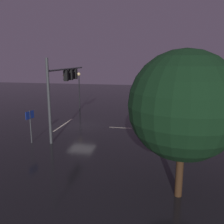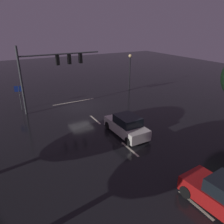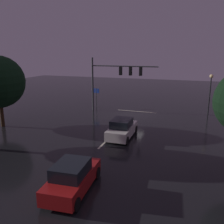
{
  "view_description": "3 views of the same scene",
  "coord_description": "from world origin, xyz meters",
  "views": [
    {
      "loc": [
        22.67,
        7.67,
        6.61
      ],
      "look_at": [
        -0.23,
        3.13,
        1.49
      ],
      "focal_mm": 39.01,
      "sensor_mm": 36.0,
      "label": 1
    },
    {
      "loc": [
        7.74,
        21.23,
        8.48
      ],
      "look_at": [
        -0.93,
        5.63,
        1.2
      ],
      "focal_mm": 34.59,
      "sensor_mm": 36.0,
      "label": 2
    },
    {
      "loc": [
        -6.76,
        27.37,
        7.36
      ],
      "look_at": [
        0.97,
        4.96,
        1.45
      ],
      "focal_mm": 38.76,
      "sensor_mm": 36.0,
      "label": 3
    }
  ],
  "objects": [
    {
      "name": "street_lamp_left_kerb",
      "position": [
        -8.49,
        -3.01,
        3.4
      ],
      "size": [
        0.44,
        0.44,
        4.84
      ],
      "color": "black",
      "rests_on": "ground_plane"
    },
    {
      "name": "stop_bar",
      "position": [
        0.0,
        -1.89,
        0.0
      ],
      "size": [
        5.0,
        0.16,
        0.01
      ],
      "primitive_type": "cube",
      "color": "beige",
      "rests_on": "ground_plane"
    },
    {
      "name": "lane_dash_far",
      "position": [
        0.0,
        4.0,
        0.0
      ],
      "size": [
        0.16,
        2.2,
        0.01
      ],
      "primitive_type": "cube",
      "rotation": [
        0.0,
        0.0,
        1.57
      ],
      "color": "beige",
      "rests_on": "ground_plane"
    },
    {
      "name": "lane_dash_mid",
      "position": [
        0.0,
        10.0,
        0.0
      ],
      "size": [
        0.16,
        2.2,
        0.01
      ],
      "primitive_type": "cube",
      "rotation": [
        0.0,
        0.0,
        1.57
      ],
      "color": "beige",
      "rests_on": "ground_plane"
    },
    {
      "name": "route_sign",
      "position": [
        5.71,
        -2.28,
        1.91
      ],
      "size": [
        0.89,
        0.24,
        2.65
      ],
      "color": "#383A3D",
      "rests_on": "ground_plane"
    },
    {
      "name": "car_approaching",
      "position": [
        -0.99,
        7.95,
        0.8
      ],
      "size": [
        1.94,
        4.39,
        1.7
      ],
      "color": "silver",
      "rests_on": "ground_plane"
    },
    {
      "name": "lane_dash_near",
      "position": [
        0.0,
        16.0,
        0.0
      ],
      "size": [
        0.16,
        2.2,
        0.01
      ],
      "primitive_type": "cube",
      "rotation": [
        0.0,
        0.0,
        1.57
      ],
      "color": "beige",
      "rests_on": "ground_plane"
    },
    {
      "name": "ground_plane",
      "position": [
        0.0,
        0.0,
        0.0
      ],
      "size": [
        80.0,
        80.0,
        0.0
      ],
      "primitive_type": "plane",
      "color": "black"
    },
    {
      "name": "traffic_signal_assembly",
      "position": [
        2.51,
        -0.71,
        4.6
      ],
      "size": [
        8.29,
        0.47,
        6.69
      ],
      "color": "#383A3D",
      "rests_on": "ground_plane"
    }
  ]
}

